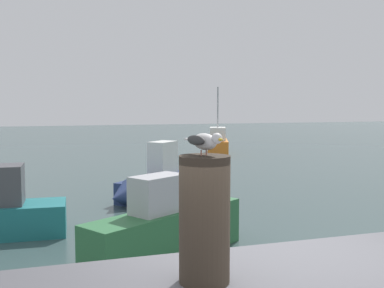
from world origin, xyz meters
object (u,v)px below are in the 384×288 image
at_px(mooring_post, 204,219).
at_px(boat_green, 174,227).
at_px(boat_orange, 217,144).
at_px(boat_navy, 152,183).
at_px(seagull, 205,141).

distance_m(mooring_post, boat_green, 6.02).
bearing_deg(mooring_post, boat_orange, 69.04).
xyz_separation_m(boat_orange, boat_navy, (-6.30, -11.08, -0.09)).
relative_size(mooring_post, seagull, 2.00).
bearing_deg(boat_navy, boat_orange, 60.40).
height_order(seagull, boat_navy, seagull).
distance_m(seagull, boat_orange, 23.61).
xyz_separation_m(mooring_post, boat_navy, (2.12, 10.88, -1.69)).
xyz_separation_m(mooring_post, boat_orange, (8.41, 21.96, -1.59)).
xyz_separation_m(seagull, boat_navy, (2.12, 10.88, -2.17)).
relative_size(mooring_post, boat_navy, 0.23).
distance_m(boat_orange, boat_green, 17.78).
bearing_deg(boat_navy, mooring_post, -101.02).
distance_m(boat_orange, boat_navy, 12.75).
xyz_separation_m(seagull, boat_green, (1.36, 5.65, -2.09)).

